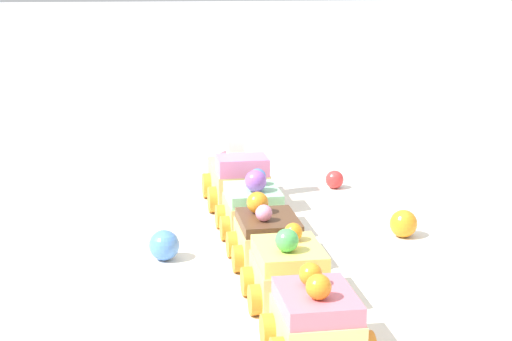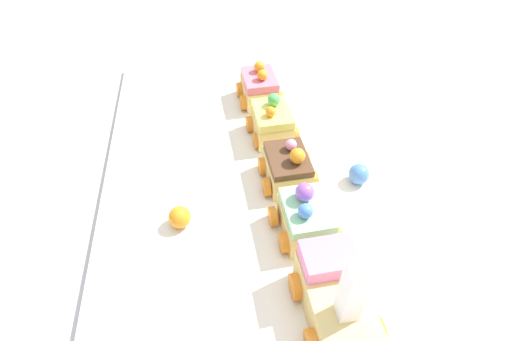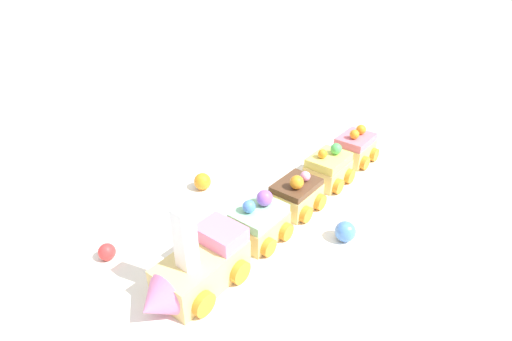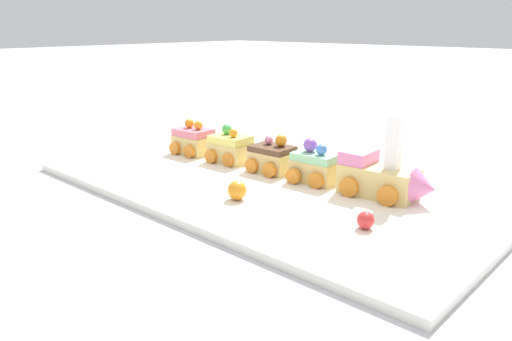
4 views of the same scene
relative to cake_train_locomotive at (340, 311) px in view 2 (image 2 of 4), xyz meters
name	(u,v)px [view 2 (image 2 of 4)]	position (x,y,z in m)	size (l,w,h in m)	color
ground_plane	(267,203)	(-0.18, -0.04, -0.04)	(10.00, 10.00, 0.00)	#B2B2B7
display_board	(267,200)	(-0.18, -0.04, -0.03)	(0.73, 0.43, 0.01)	white
cake_train_locomotive	(340,311)	(0.00, 0.00, 0.00)	(0.14, 0.08, 0.12)	#E5C675
cake_car_mint	(306,218)	(-0.12, -0.01, 0.00)	(0.07, 0.07, 0.07)	#E5C675
cake_car_chocolate	(288,168)	(-0.21, -0.01, -0.01)	(0.07, 0.07, 0.06)	#E5C675
cake_car_lemon	(272,123)	(-0.30, -0.02, 0.00)	(0.07, 0.07, 0.07)	#E5C675
cake_car_strawberry	(260,88)	(-0.40, -0.02, 0.00)	(0.07, 0.07, 0.07)	#E5C675
gumball_orange	(180,217)	(-0.15, -0.15, -0.01)	(0.03, 0.03, 0.03)	orange
gumball_blue	(359,174)	(-0.19, 0.08, -0.01)	(0.03, 0.03, 0.03)	#4C84E0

